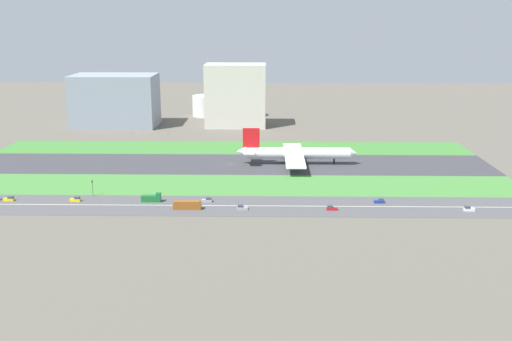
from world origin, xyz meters
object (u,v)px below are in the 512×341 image
(car_3, at_px, (469,209))
(car_1, at_px, (9,199))
(fuel_tank_west, at_px, (207,106))
(fuel_tank_centre, at_px, (246,108))
(bus_0, at_px, (187,205))
(terminal_building, at_px, (115,100))
(car_2, at_px, (76,199))
(truck_0, at_px, (152,198))
(car_4, at_px, (207,200))
(hangar_building, at_px, (236,95))
(traffic_light, at_px, (92,187))
(car_6, at_px, (380,201))
(airliner, at_px, (295,153))
(car_0, at_px, (331,208))
(car_5, at_px, (242,208))

(car_3, height_order, car_1, same)
(fuel_tank_west, xyz_separation_m, fuel_tank_centre, (31.66, 0.00, -1.74))
(bus_0, bearing_deg, terminal_building, -68.21)
(car_2, bearing_deg, truck_0, -0.00)
(bus_0, bearing_deg, car_4, -126.31)
(bus_0, height_order, hangar_building, hangar_building)
(traffic_light, bearing_deg, car_6, -3.63)
(car_6, distance_m, fuel_tank_centre, 236.24)
(car_2, bearing_deg, car_6, 0.00)
(fuel_tank_centre, bearing_deg, airliner, -78.76)
(traffic_light, bearing_deg, car_3, -6.40)
(hangar_building, bearing_deg, fuel_tank_centre, 82.44)
(car_6, height_order, truck_0, truck_0)
(car_2, bearing_deg, airliner, 34.90)
(car_2, bearing_deg, traffic_light, 56.99)
(car_6, xyz_separation_m, truck_0, (-98.02, -0.00, 0.75))
(truck_0, bearing_deg, car_0, -7.47)
(car_1, bearing_deg, airliner, 28.27)
(car_2, xyz_separation_m, fuel_tank_west, (34.20, 227.00, 7.19))
(car_4, relative_size, fuel_tank_centre, 0.19)
(traffic_light, xyz_separation_m, fuel_tank_centre, (60.66, 219.01, 2.08))
(truck_0, distance_m, car_1, 62.06)
(car_6, distance_m, car_3, 36.08)
(car_2, relative_size, terminal_building, 0.07)
(fuel_tank_west, bearing_deg, car_4, -84.26)
(fuel_tank_centre, bearing_deg, car_2, -106.18)
(car_3, distance_m, fuel_tank_west, 271.15)
(hangar_building, bearing_deg, bus_0, -93.04)
(traffic_light, distance_m, terminal_building, 177.54)
(airliner, xyz_separation_m, car_3, (68.27, -78.00, -5.31))
(car_5, height_order, bus_0, bus_0)
(bus_0, xyz_separation_m, car_1, (-78.69, 10.00, -0.90))
(bus_0, distance_m, terminal_building, 207.45)
(hangar_building, bearing_deg, car_6, -68.64)
(traffic_light, distance_m, fuel_tank_west, 220.95)
(car_5, bearing_deg, terminal_building, -62.62)
(car_5, xyz_separation_m, car_0, (37.02, 0.00, 0.00))
(bus_0, distance_m, car_2, 50.69)
(terminal_building, relative_size, hangar_building, 1.33)
(car_6, distance_m, traffic_light, 126.16)
(airliner, bearing_deg, car_3, -48.81)
(car_0, xyz_separation_m, terminal_building, (-136.44, 192.00, 17.54))
(terminal_building, bearing_deg, car_3, -44.88)
(airliner, distance_m, hangar_building, 121.10)
(car_5, height_order, car_4, same)
(car_1, relative_size, hangar_building, 0.10)
(car_5, height_order, hangar_building, hangar_building)
(car_0, height_order, terminal_building, terminal_building)
(hangar_building, xyz_separation_m, fuel_tank_centre, (5.97, 45.00, -15.93))
(car_0, bearing_deg, car_3, -180.00)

